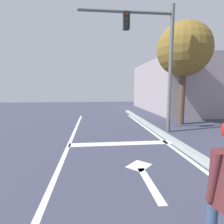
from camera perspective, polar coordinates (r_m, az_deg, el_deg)
lane_line_center at (r=3.25m, az=-22.26°, el=-28.23°), size 0.12×20.00×0.01m
stop_bar at (r=6.32m, az=2.71°, el=-9.88°), size 3.50×0.40×0.01m
lane_arrow_stem at (r=3.93m, az=11.81°, el=-21.16°), size 0.16×1.40×0.01m
lane_arrow_head at (r=4.66m, az=8.49°, el=-16.34°), size 0.71×0.71×0.01m
traffic_signal_mast at (r=8.04m, az=12.64°, el=18.97°), size 3.88×0.34×5.27m
roadside_tree at (r=10.38m, az=21.73°, el=17.70°), size 2.73×2.73×5.24m
building_block at (r=19.06m, az=30.46°, el=6.89°), size 13.19×9.95×4.15m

